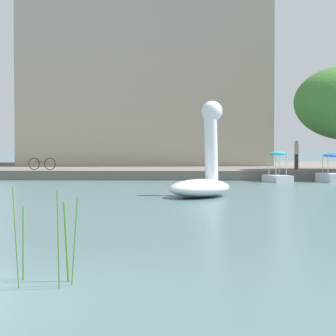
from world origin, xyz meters
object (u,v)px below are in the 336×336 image
swan_boat (203,174)px  pedal_boat_blue (333,174)px  bicycle_parked (42,164)px  pedal_boat_cyan (278,174)px  person_on_path (296,154)px

swan_boat → pedal_boat_blue: size_ratio=1.68×
swan_boat → bicycle_parked: 16.06m
pedal_boat_cyan → pedal_boat_blue: pedal_boat_cyan is taller
person_on_path → bicycle_parked: (-14.67, -1.84, -0.52)m
pedal_boat_blue → person_on_path: 4.77m
pedal_boat_cyan → swan_boat: bearing=-110.7°
bicycle_parked → pedal_boat_cyan: bearing=-11.7°
swan_boat → bicycle_parked: (-9.04, 13.27, 0.03)m
pedal_boat_blue → bicycle_parked: 16.13m
swan_boat → person_on_path: 16.14m
swan_boat → person_on_path: swan_boat is taller
pedal_boat_cyan → bicycle_parked: size_ratio=1.29×
bicycle_parked → pedal_boat_blue: bearing=-9.5°
pedal_boat_blue → person_on_path: (-1.23, 4.50, 0.98)m
bicycle_parked → person_on_path: bearing=7.1°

